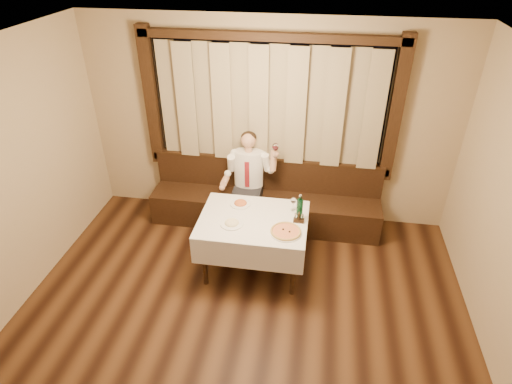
% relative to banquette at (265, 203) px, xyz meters
% --- Properties ---
extents(room, '(5.01, 6.01, 2.81)m').
position_rel_banquette_xyz_m(room, '(-0.00, -1.75, 1.19)').
color(room, black).
rests_on(room, ground).
extents(banquette, '(3.20, 0.61, 0.94)m').
position_rel_banquette_xyz_m(banquette, '(0.00, 0.00, 0.00)').
color(banquette, black).
rests_on(banquette, ground).
extents(dining_table, '(1.27, 0.97, 0.76)m').
position_rel_banquette_xyz_m(dining_table, '(0.00, -1.02, 0.34)').
color(dining_table, black).
rests_on(dining_table, ground).
extents(pizza, '(0.37, 0.37, 0.04)m').
position_rel_banquette_xyz_m(pizza, '(0.40, -1.23, 0.46)').
color(pizza, white).
rests_on(pizza, dining_table).
extents(pasta_red, '(0.26, 0.26, 0.09)m').
position_rel_banquette_xyz_m(pasta_red, '(-0.21, -0.75, 0.48)').
color(pasta_red, white).
rests_on(pasta_red, dining_table).
extents(pasta_cream, '(0.27, 0.27, 0.09)m').
position_rel_banquette_xyz_m(pasta_cream, '(-0.23, -1.17, 0.48)').
color(pasta_cream, white).
rests_on(pasta_cream, dining_table).
extents(green_bottle, '(0.07, 0.07, 0.33)m').
position_rel_banquette_xyz_m(green_bottle, '(0.53, -0.95, 0.59)').
color(green_bottle, '#0E4124').
rests_on(green_bottle, dining_table).
extents(table_wine_glass, '(0.07, 0.07, 0.18)m').
position_rel_banquette_xyz_m(table_wine_glass, '(0.44, -0.78, 0.58)').
color(table_wine_glass, white).
rests_on(table_wine_glass, dining_table).
extents(cruet_caddy, '(0.12, 0.07, 0.13)m').
position_rel_banquette_xyz_m(cruet_caddy, '(0.53, -1.00, 0.49)').
color(cruet_caddy, black).
rests_on(cruet_caddy, dining_table).
extents(seated_man, '(0.75, 0.56, 1.39)m').
position_rel_banquette_xyz_m(seated_man, '(-0.23, -0.09, 0.50)').
color(seated_man, black).
rests_on(seated_man, ground).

